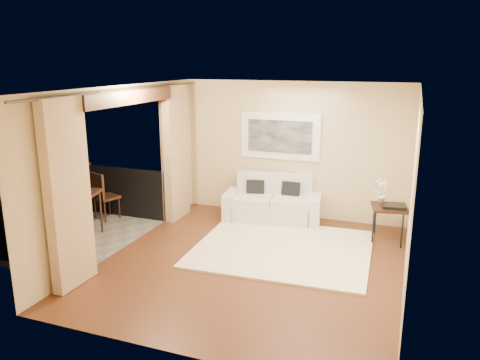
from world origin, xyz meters
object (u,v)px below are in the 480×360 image
at_px(ice_bucket, 74,185).
at_px(balcony_chair_near, 56,228).
at_px(side_table, 390,210).
at_px(orchid, 382,190).
at_px(sofa, 273,204).
at_px(balcony_chair_far, 102,193).
at_px(bistro_table, 76,197).

bearing_deg(ice_bucket, balcony_chair_near, -65.44).
xyz_separation_m(side_table, orchid, (-0.16, 0.16, 0.29)).
height_order(sofa, balcony_chair_far, balcony_chair_far).
relative_size(side_table, bistro_table, 0.83).
xyz_separation_m(side_table, bistro_table, (-5.24, -1.66, 0.15)).
xyz_separation_m(orchid, bistro_table, (-5.08, -1.82, -0.14)).
bearing_deg(side_table, bistro_table, -162.42).
xyz_separation_m(sofa, balcony_chair_near, (-2.69, -2.99, 0.20)).
height_order(bistro_table, ice_bucket, ice_bucket).
bearing_deg(ice_bucket, orchid, 17.95).
distance_m(orchid, balcony_chair_near, 5.49).
bearing_deg(sofa, balcony_chair_near, -140.27).
xyz_separation_m(orchid, balcony_chair_near, (-4.74, -2.74, -0.36)).
relative_size(bistro_table, balcony_chair_near, 0.92).
xyz_separation_m(balcony_chair_near, ice_bucket, (-0.48, 1.05, 0.40)).
height_order(sofa, ice_bucket, ice_bucket).
height_order(sofa, orchid, orchid).
distance_m(bistro_table, ice_bucket, 0.26).
bearing_deg(side_table, balcony_chair_far, -171.82).
relative_size(sofa, balcony_chair_far, 2.04).
distance_m(sofa, orchid, 2.14).
distance_m(side_table, balcony_chair_near, 5.54).
height_order(orchid, balcony_chair_near, orchid).
relative_size(sofa, ice_bucket, 9.81).
height_order(balcony_chair_near, ice_bucket, ice_bucket).
distance_m(bistro_table, balcony_chair_near, 1.01).
bearing_deg(side_table, balcony_chair_near, -152.18).
bearing_deg(ice_bucket, bistro_table, -41.22).
bearing_deg(side_table, orchid, 136.31).
xyz_separation_m(side_table, ice_bucket, (-5.38, -1.53, 0.33)).
bearing_deg(balcony_chair_far, balcony_chair_near, 124.50).
relative_size(bistro_table, ice_bucket, 4.13).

